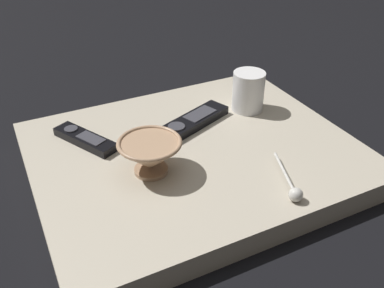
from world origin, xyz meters
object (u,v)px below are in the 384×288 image
Objects in this scene: cereal_bowl at (150,155)px; teaspoon at (293,190)px; tv_remote_near at (85,139)px; tv_remote_far at (193,121)px; coffee_mug at (248,91)px.

cereal_bowl is 0.28m from teaspoon.
tv_remote_far reaches higher than tv_remote_near.
cereal_bowl is 0.61× the size of tv_remote_far.
teaspoon is at bearing 130.38° from tv_remote_near.
cereal_bowl is 0.78× the size of tv_remote_near.
coffee_mug reaches higher than tv_remote_far.
cereal_bowl is 0.34m from coffee_mug.
teaspoon is (-0.21, 0.19, -0.03)m from cereal_bowl.
tv_remote_far is (0.05, -0.31, -0.00)m from teaspoon.
teaspoon is at bearing 99.40° from tv_remote_far.
cereal_bowl is at bearing 38.88° from tv_remote_far.
tv_remote_near is 0.25m from tv_remote_far.
tv_remote_far is at bearing -80.60° from teaspoon.
cereal_bowl is at bearing 119.09° from tv_remote_near.
tv_remote_near is at bearing -49.62° from teaspoon.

